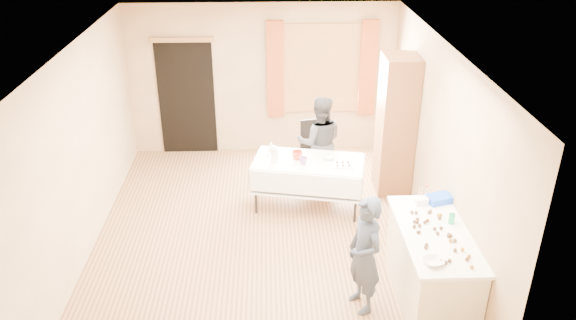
{
  "coord_description": "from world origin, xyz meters",
  "views": [
    {
      "loc": [
        0.08,
        -6.39,
        4.32
      ],
      "look_at": [
        0.33,
        0.0,
        1.14
      ],
      "focal_mm": 35.0,
      "sensor_mm": 36.0,
      "label": 1
    }
  ],
  "objects_px": {
    "counter": "(431,266)",
    "chair": "(315,161)",
    "cabinet": "(396,126)",
    "party_table": "(308,179)",
    "woman": "(319,143)",
    "girl": "(365,255)"
  },
  "relations": [
    {
      "from": "party_table",
      "to": "girl",
      "type": "distance_m",
      "value": 2.28
    },
    {
      "from": "party_table",
      "to": "girl",
      "type": "height_order",
      "value": "girl"
    },
    {
      "from": "counter",
      "to": "girl",
      "type": "xyz_separation_m",
      "value": [
        -0.78,
        -0.11,
        0.25
      ]
    },
    {
      "from": "cabinet",
      "to": "chair",
      "type": "distance_m",
      "value": 1.45
    },
    {
      "from": "party_table",
      "to": "girl",
      "type": "bearing_deg",
      "value": -66.66
    },
    {
      "from": "counter",
      "to": "party_table",
      "type": "distance_m",
      "value": 2.44
    },
    {
      "from": "party_table",
      "to": "cabinet",
      "type": "bearing_deg",
      "value": 32.13
    },
    {
      "from": "cabinet",
      "to": "chair",
      "type": "bearing_deg",
      "value": 160.99
    },
    {
      "from": "counter",
      "to": "woman",
      "type": "distance_m",
      "value": 2.93
    },
    {
      "from": "counter",
      "to": "woman",
      "type": "xyz_separation_m",
      "value": [
        -1.02,
        2.73,
        0.29
      ]
    },
    {
      "from": "party_table",
      "to": "woman",
      "type": "height_order",
      "value": "woman"
    },
    {
      "from": "cabinet",
      "to": "woman",
      "type": "relative_size",
      "value": 1.43
    },
    {
      "from": "counter",
      "to": "party_table",
      "type": "relative_size",
      "value": 0.92
    },
    {
      "from": "cabinet",
      "to": "woman",
      "type": "distance_m",
      "value": 1.18
    },
    {
      "from": "counter",
      "to": "chair",
      "type": "bearing_deg",
      "value": 109.5
    },
    {
      "from": "party_table",
      "to": "woman",
      "type": "distance_m",
      "value": 0.73
    },
    {
      "from": "cabinet",
      "to": "party_table",
      "type": "height_order",
      "value": "cabinet"
    },
    {
      "from": "girl",
      "to": "woman",
      "type": "distance_m",
      "value": 2.85
    },
    {
      "from": "counter",
      "to": "party_table",
      "type": "xyz_separation_m",
      "value": [
        -1.23,
        2.11,
        -0.01
      ]
    },
    {
      "from": "woman",
      "to": "counter",
      "type": "bearing_deg",
      "value": 112.07
    },
    {
      "from": "party_table",
      "to": "woman",
      "type": "xyz_separation_m",
      "value": [
        0.21,
        0.63,
        0.3
      ]
    },
    {
      "from": "counter",
      "to": "girl",
      "type": "bearing_deg",
      "value": -172.18
    }
  ]
}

